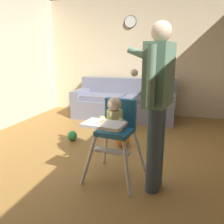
{
  "coord_description": "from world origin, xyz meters",
  "views": [
    {
      "loc": [
        0.97,
        -2.43,
        1.38
      ],
      "look_at": [
        0.29,
        -0.21,
        0.78
      ],
      "focal_mm": 36.14,
      "sensor_mm": 36.0,
      "label": 1
    }
  ],
  "objects_px": {
    "toy_ball": "(123,139)",
    "wall_clock": "(130,22)",
    "high_chair": "(115,123)",
    "adult_standing": "(157,100)",
    "toy_ball_second": "(72,136)",
    "couch": "(125,103)"
  },
  "relations": [
    {
      "from": "wall_clock",
      "to": "high_chair",
      "type": "bearing_deg",
      "value": -80.06
    },
    {
      "from": "high_chair",
      "to": "toy_ball",
      "type": "height_order",
      "value": "high_chair"
    },
    {
      "from": "adult_standing",
      "to": "toy_ball_second",
      "type": "bearing_deg",
      "value": -23.39
    },
    {
      "from": "couch",
      "to": "wall_clock",
      "type": "xyz_separation_m",
      "value": [
        -0.01,
        0.48,
        1.76
      ]
    },
    {
      "from": "wall_clock",
      "to": "adult_standing",
      "type": "bearing_deg",
      "value": -72.53
    },
    {
      "from": "couch",
      "to": "high_chair",
      "type": "relative_size",
      "value": 2.33
    },
    {
      "from": "couch",
      "to": "high_chair",
      "type": "distance_m",
      "value": 2.61
    },
    {
      "from": "adult_standing",
      "to": "high_chair",
      "type": "bearing_deg",
      "value": 0.21
    },
    {
      "from": "adult_standing",
      "to": "toy_ball_second",
      "type": "distance_m",
      "value": 1.95
    },
    {
      "from": "high_chair",
      "to": "toy_ball_second",
      "type": "bearing_deg",
      "value": -125.27
    },
    {
      "from": "high_chair",
      "to": "toy_ball_second",
      "type": "relative_size",
      "value": 5.84
    },
    {
      "from": "adult_standing",
      "to": "wall_clock",
      "type": "xyz_separation_m",
      "value": [
        -0.97,
        3.1,
        1.14
      ]
    },
    {
      "from": "couch",
      "to": "toy_ball",
      "type": "height_order",
      "value": "couch"
    },
    {
      "from": "high_chair",
      "to": "toy_ball_second",
      "type": "distance_m",
      "value": 1.46
    },
    {
      "from": "high_chair",
      "to": "adult_standing",
      "type": "bearing_deg",
      "value": 86.12
    },
    {
      "from": "toy_ball",
      "to": "wall_clock",
      "type": "bearing_deg",
      "value": 100.47
    },
    {
      "from": "couch",
      "to": "high_chair",
      "type": "bearing_deg",
      "value": 11.49
    },
    {
      "from": "adult_standing",
      "to": "toy_ball",
      "type": "bearing_deg",
      "value": -48.69
    },
    {
      "from": "high_chair",
      "to": "adult_standing",
      "type": "relative_size",
      "value": 0.57
    },
    {
      "from": "high_chair",
      "to": "toy_ball",
      "type": "relative_size",
      "value": 4.12
    },
    {
      "from": "high_chair",
      "to": "toy_ball",
      "type": "distance_m",
      "value": 1.07
    },
    {
      "from": "couch",
      "to": "toy_ball",
      "type": "xyz_separation_m",
      "value": [
        0.38,
        -1.63,
        -0.21
      ]
    }
  ]
}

